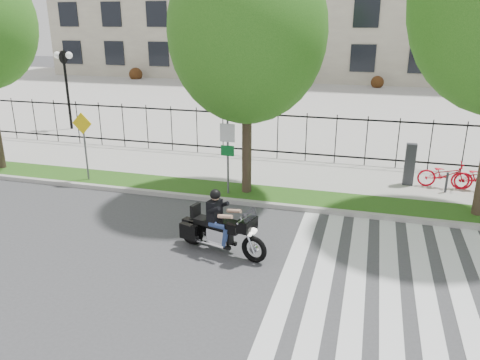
# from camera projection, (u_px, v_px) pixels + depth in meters

# --- Properties ---
(ground) EXTENTS (120.00, 120.00, 0.00)m
(ground) POSITION_uv_depth(u_px,v_px,m) (202.00, 264.00, 11.54)
(ground) COLOR #3B3B3E
(ground) RESTS_ON ground
(curb) EXTENTS (60.00, 0.20, 0.15)m
(curb) POSITION_uv_depth(u_px,v_px,m) (245.00, 203.00, 15.25)
(curb) COLOR #A19E97
(curb) RESTS_ON ground
(grass_verge) EXTENTS (60.00, 1.50, 0.15)m
(grass_verge) POSITION_uv_depth(u_px,v_px,m) (252.00, 194.00, 16.03)
(grass_verge) COLOR #1F4812
(grass_verge) RESTS_ON ground
(sidewalk) EXTENTS (60.00, 3.50, 0.15)m
(sidewalk) POSITION_uv_depth(u_px,v_px,m) (268.00, 172.00, 18.30)
(sidewalk) COLOR #A7A49C
(sidewalk) RESTS_ON ground
(plaza) EXTENTS (80.00, 34.00, 0.10)m
(plaza) POSITION_uv_depth(u_px,v_px,m) (320.00, 102.00, 34.28)
(plaza) COLOR #A7A49C
(plaza) RESTS_ON ground
(crosswalk_stripes) EXTENTS (5.70, 8.00, 0.01)m
(crosswalk_stripes) POSITION_uv_depth(u_px,v_px,m) (408.00, 294.00, 10.29)
(crosswalk_stripes) COLOR silver
(crosswalk_stripes) RESTS_ON ground
(iron_fence) EXTENTS (30.00, 0.06, 2.00)m
(iron_fence) POSITION_uv_depth(u_px,v_px,m) (278.00, 135.00, 19.55)
(iron_fence) COLOR black
(iron_fence) RESTS_ON sidewalk
(lamp_post_left) EXTENTS (1.06, 0.70, 4.25)m
(lamp_post_left) POSITION_uv_depth(u_px,v_px,m) (65.00, 71.00, 24.54)
(lamp_post_left) COLOR black
(lamp_post_left) RESTS_ON ground
(street_tree_1) EXTENTS (4.95, 4.95, 8.09)m
(street_tree_1) POSITION_uv_depth(u_px,v_px,m) (247.00, 32.00, 14.36)
(street_tree_1) COLOR #34281C
(street_tree_1) RESTS_ON grass_verge
(sign_pole_regulatory) EXTENTS (0.50, 0.09, 2.50)m
(sign_pole_regulatory) POSITION_uv_depth(u_px,v_px,m) (228.00, 148.00, 15.34)
(sign_pole_regulatory) COLOR #59595B
(sign_pole_regulatory) RESTS_ON grass_verge
(sign_pole_warning) EXTENTS (0.78, 0.09, 2.49)m
(sign_pole_warning) POSITION_uv_depth(u_px,v_px,m) (84.00, 137.00, 16.74)
(sign_pole_warning) COLOR #59595B
(sign_pole_warning) RESTS_ON grass_verge
(motorcycle_rider) EXTENTS (2.60, 1.18, 2.05)m
(motorcycle_rider) POSITION_uv_depth(u_px,v_px,m) (221.00, 228.00, 11.94)
(motorcycle_rider) COLOR black
(motorcycle_rider) RESTS_ON ground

